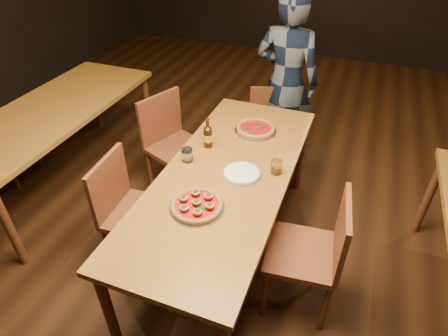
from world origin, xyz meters
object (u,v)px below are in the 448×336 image
(chair_main_e, at_px, (302,252))
(beer_bottle, at_px, (208,137))
(table_main, at_px, (227,181))
(pizza_margherita, at_px, (256,129))
(table_left, at_px, (52,116))
(plate_stack, at_px, (241,173))
(water_glass, at_px, (187,155))
(amber_glass, at_px, (277,167))
(chair_end, at_px, (270,132))
(diner, at_px, (286,82))
(pizza_meatball, at_px, (197,205))
(chair_main_nw, at_px, (140,213))
(chair_main_sw, at_px, (178,148))

(chair_main_e, height_order, beer_bottle, beer_bottle)
(table_main, relative_size, pizza_margherita, 6.29)
(table_left, xyz_separation_m, plate_stack, (1.80, -0.29, 0.08))
(pizza_margherita, xyz_separation_m, water_glass, (-0.32, -0.54, 0.03))
(chair_main_e, distance_m, amber_glass, 0.55)
(chair_end, xyz_separation_m, diner, (0.05, 0.26, 0.41))
(chair_main_e, bearing_deg, pizza_meatball, -82.21)
(amber_glass, height_order, diner, diner)
(chair_main_nw, xyz_separation_m, chair_main_e, (1.10, 0.05, 0.01))
(beer_bottle, height_order, amber_glass, beer_bottle)
(pizza_meatball, distance_m, pizza_margherita, 0.95)
(plate_stack, height_order, beer_bottle, beer_bottle)
(chair_main_sw, relative_size, beer_bottle, 4.21)
(plate_stack, xyz_separation_m, amber_glass, (0.20, 0.10, 0.03))
(chair_main_sw, relative_size, water_glass, 10.04)
(table_left, xyz_separation_m, water_glass, (1.40, -0.27, 0.12))
(plate_stack, bearing_deg, beer_bottle, 144.75)
(chair_main_nw, relative_size, pizza_meatball, 2.78)
(water_glass, bearing_deg, table_left, 169.12)
(pizza_margherita, height_order, amber_glass, amber_glass)
(amber_glass, bearing_deg, chair_end, 105.89)
(pizza_margherita, bearing_deg, chair_main_e, -55.26)
(chair_main_nw, bearing_deg, beer_bottle, -33.87)
(table_left, bearing_deg, diner, 31.95)
(chair_main_e, height_order, plate_stack, chair_main_e)
(table_left, relative_size, chair_main_e, 2.18)
(water_glass, xyz_separation_m, amber_glass, (0.60, 0.08, -0.00))
(table_left, xyz_separation_m, chair_main_e, (2.27, -0.53, -0.22))
(diner, bearing_deg, chair_main_nw, 75.71)
(chair_main_nw, xyz_separation_m, plate_stack, (0.63, 0.29, 0.31))
(plate_stack, bearing_deg, pizza_meatball, -110.04)
(chair_main_sw, distance_m, water_glass, 0.69)
(chair_main_sw, xyz_separation_m, water_glass, (0.34, -0.50, 0.33))
(chair_main_nw, bearing_deg, plate_stack, -69.48)
(table_left, bearing_deg, beer_bottle, -2.30)
(plate_stack, bearing_deg, amber_glass, 27.38)
(diner, bearing_deg, chair_main_e, 112.70)
(pizza_meatball, relative_size, diner, 0.20)
(chair_main_e, relative_size, amber_glass, 9.94)
(table_left, height_order, water_glass, water_glass)
(chair_main_sw, bearing_deg, plate_stack, -103.88)
(table_left, bearing_deg, chair_main_sw, 12.09)
(table_main, relative_size, water_glass, 21.57)
(amber_glass, xyz_separation_m, diner, (-0.24, 1.29, 0.02))
(chair_main_e, relative_size, chair_end, 1.12)
(chair_main_nw, distance_m, pizza_meatball, 0.59)
(chair_main_nw, xyz_separation_m, diner, (0.59, 1.68, 0.37))
(chair_main_nw, xyz_separation_m, chair_main_sw, (-0.11, 0.81, 0.02))
(diner, bearing_deg, pizza_meatball, 91.85)
(chair_end, height_order, diner, diner)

